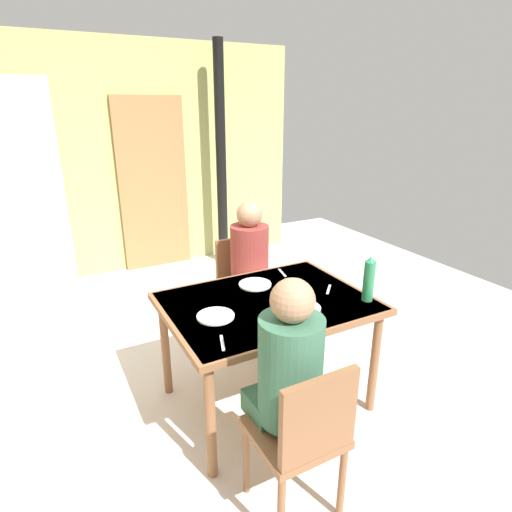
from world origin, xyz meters
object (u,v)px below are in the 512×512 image
(chair_far_diner, at_px, (243,284))
(person_near_diner, at_px, (289,366))
(dining_table, at_px, (267,312))
(water_bottle_green_near, at_px, (369,280))
(person_far_diner, at_px, (250,257))
(chair_near_diner, at_px, (303,434))

(chair_far_diner, distance_m, person_near_diner, 1.62)
(person_near_diner, bearing_deg, dining_table, 68.10)
(dining_table, xyz_separation_m, water_bottle_green_near, (0.56, -0.29, 0.22))
(dining_table, xyz_separation_m, person_far_diner, (0.24, 0.69, 0.11))
(water_bottle_green_near, bearing_deg, chair_far_diner, 106.05)
(water_bottle_green_near, bearing_deg, person_near_diner, -154.32)
(chair_near_diner, distance_m, person_far_diner, 1.62)
(chair_near_diner, xyz_separation_m, chair_far_diner, (0.51, 1.65, 0.00))
(person_near_diner, bearing_deg, chair_near_diner, -90.00)
(person_near_diner, bearing_deg, water_bottle_green_near, 25.68)
(person_far_diner, bearing_deg, chair_far_diner, -90.00)
(dining_table, relative_size, water_bottle_green_near, 4.31)
(chair_near_diner, relative_size, water_bottle_green_near, 2.96)
(dining_table, height_order, water_bottle_green_near, water_bottle_green_near)
(chair_far_diner, relative_size, person_far_diner, 1.13)
(dining_table, relative_size, person_far_diner, 1.65)
(person_near_diner, xyz_separation_m, person_far_diner, (0.51, 1.38, 0.00))
(chair_near_diner, height_order, person_far_diner, person_far_diner)
(dining_table, height_order, chair_far_diner, chair_far_diner)
(chair_near_diner, height_order, water_bottle_green_near, water_bottle_green_near)
(dining_table, relative_size, chair_near_diner, 1.46)
(chair_near_diner, distance_m, chair_far_diner, 1.73)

